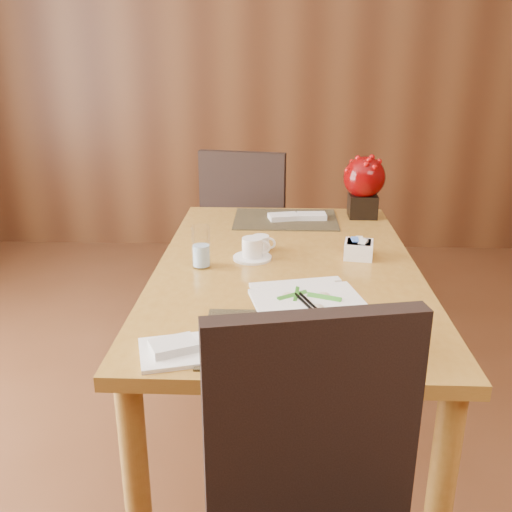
{
  "coord_description": "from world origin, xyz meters",
  "views": [
    {
      "loc": [
        -0.03,
        -1.26,
        1.46
      ],
      "look_at": [
        -0.1,
        0.35,
        0.87
      ],
      "focal_mm": 40.0,
      "sensor_mm": 36.0,
      "label": 1
    }
  ],
  "objects_px": {
    "water_glass": "(201,247)",
    "far_chair": "(248,228)",
    "creamer_jug": "(261,243)",
    "berry_decor": "(364,183)",
    "dining_table": "(286,290)",
    "soup_setting": "(307,321)",
    "coffee_cup": "(252,250)",
    "bread_plate": "(174,352)",
    "sugar_caddy": "(359,250)"
  },
  "relations": [
    {
      "from": "water_glass",
      "to": "far_chair",
      "type": "height_order",
      "value": "far_chair"
    },
    {
      "from": "creamer_jug",
      "to": "berry_decor",
      "type": "height_order",
      "value": "berry_decor"
    },
    {
      "from": "dining_table",
      "to": "far_chair",
      "type": "height_order",
      "value": "far_chair"
    },
    {
      "from": "soup_setting",
      "to": "far_chair",
      "type": "height_order",
      "value": "far_chair"
    },
    {
      "from": "coffee_cup",
      "to": "bread_plate",
      "type": "xyz_separation_m",
      "value": [
        -0.16,
        -0.68,
        -0.03
      ]
    },
    {
      "from": "bread_plate",
      "to": "coffee_cup",
      "type": "bearing_deg",
      "value": 76.64
    },
    {
      "from": "soup_setting",
      "to": "coffee_cup",
      "type": "height_order",
      "value": "soup_setting"
    },
    {
      "from": "soup_setting",
      "to": "coffee_cup",
      "type": "bearing_deg",
      "value": 91.72
    },
    {
      "from": "far_chair",
      "to": "berry_decor",
      "type": "bearing_deg",
      "value": 151.66
    },
    {
      "from": "berry_decor",
      "to": "bread_plate",
      "type": "xyz_separation_m",
      "value": [
        -0.63,
        -1.25,
        -0.15
      ]
    },
    {
      "from": "dining_table",
      "to": "bread_plate",
      "type": "bearing_deg",
      "value": -114.23
    },
    {
      "from": "dining_table",
      "to": "sugar_caddy",
      "type": "bearing_deg",
      "value": 17.28
    },
    {
      "from": "water_glass",
      "to": "dining_table",
      "type": "bearing_deg",
      "value": 7.22
    },
    {
      "from": "sugar_caddy",
      "to": "bread_plate",
      "type": "relative_size",
      "value": 0.61
    },
    {
      "from": "soup_setting",
      "to": "berry_decor",
      "type": "relative_size",
      "value": 1.31
    },
    {
      "from": "dining_table",
      "to": "creamer_jug",
      "type": "relative_size",
      "value": 18.47
    },
    {
      "from": "soup_setting",
      "to": "water_glass",
      "type": "height_order",
      "value": "water_glass"
    },
    {
      "from": "water_glass",
      "to": "soup_setting",
      "type": "bearing_deg",
      "value": -56.83
    },
    {
      "from": "bread_plate",
      "to": "sugar_caddy",
      "type": "bearing_deg",
      "value": 52.75
    },
    {
      "from": "sugar_caddy",
      "to": "creamer_jug",
      "type": "bearing_deg",
      "value": 170.76
    },
    {
      "from": "dining_table",
      "to": "bread_plate",
      "type": "distance_m",
      "value": 0.7
    },
    {
      "from": "soup_setting",
      "to": "sugar_caddy",
      "type": "distance_m",
      "value": 0.67
    },
    {
      "from": "water_glass",
      "to": "berry_decor",
      "type": "distance_m",
      "value": 0.92
    },
    {
      "from": "water_glass",
      "to": "sugar_caddy",
      "type": "relative_size",
      "value": 1.47
    },
    {
      "from": "soup_setting",
      "to": "far_chair",
      "type": "bearing_deg",
      "value": 84.65
    },
    {
      "from": "bread_plate",
      "to": "far_chair",
      "type": "xyz_separation_m",
      "value": [
        0.09,
        1.69,
        -0.2
      ]
    },
    {
      "from": "dining_table",
      "to": "sugar_caddy",
      "type": "height_order",
      "value": "sugar_caddy"
    },
    {
      "from": "bread_plate",
      "to": "creamer_jug",
      "type": "bearing_deg",
      "value": 76.25
    },
    {
      "from": "water_glass",
      "to": "far_chair",
      "type": "distance_m",
      "value": 1.13
    },
    {
      "from": "berry_decor",
      "to": "water_glass",
      "type": "bearing_deg",
      "value": -134.14
    },
    {
      "from": "bread_plate",
      "to": "dining_table",
      "type": "bearing_deg",
      "value": 65.77
    },
    {
      "from": "creamer_jug",
      "to": "far_chair",
      "type": "height_order",
      "value": "far_chair"
    },
    {
      "from": "sugar_caddy",
      "to": "bread_plate",
      "type": "distance_m",
      "value": 0.9
    },
    {
      "from": "soup_setting",
      "to": "berry_decor",
      "type": "height_order",
      "value": "berry_decor"
    },
    {
      "from": "creamer_jug",
      "to": "sugar_caddy",
      "type": "height_order",
      "value": "sugar_caddy"
    },
    {
      "from": "far_chair",
      "to": "creamer_jug",
      "type": "bearing_deg",
      "value": 106.77
    },
    {
      "from": "dining_table",
      "to": "berry_decor",
      "type": "xyz_separation_m",
      "value": [
        0.34,
        0.62,
        0.25
      ]
    },
    {
      "from": "sugar_caddy",
      "to": "berry_decor",
      "type": "distance_m",
      "value": 0.56
    },
    {
      "from": "water_glass",
      "to": "sugar_caddy",
      "type": "height_order",
      "value": "water_glass"
    },
    {
      "from": "soup_setting",
      "to": "bread_plate",
      "type": "relative_size",
      "value": 2.16
    },
    {
      "from": "sugar_caddy",
      "to": "bread_plate",
      "type": "xyz_separation_m",
      "value": [
        -0.54,
        -0.71,
        -0.02
      ]
    },
    {
      "from": "soup_setting",
      "to": "far_chair",
      "type": "relative_size",
      "value": 0.36
    },
    {
      "from": "water_glass",
      "to": "bread_plate",
      "type": "bearing_deg",
      "value": -89.19
    },
    {
      "from": "coffee_cup",
      "to": "water_glass",
      "type": "distance_m",
      "value": 0.2
    },
    {
      "from": "creamer_jug",
      "to": "bread_plate",
      "type": "relative_size",
      "value": 0.5
    },
    {
      "from": "creamer_jug",
      "to": "bread_plate",
      "type": "distance_m",
      "value": 0.79
    },
    {
      "from": "water_glass",
      "to": "bread_plate",
      "type": "height_order",
      "value": "water_glass"
    },
    {
      "from": "soup_setting",
      "to": "far_chair",
      "type": "distance_m",
      "value": 1.65
    },
    {
      "from": "sugar_caddy",
      "to": "berry_decor",
      "type": "height_order",
      "value": "berry_decor"
    },
    {
      "from": "coffee_cup",
      "to": "far_chair",
      "type": "bearing_deg",
      "value": 94.05
    }
  ]
}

